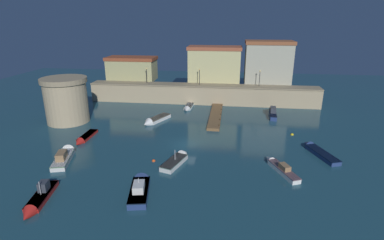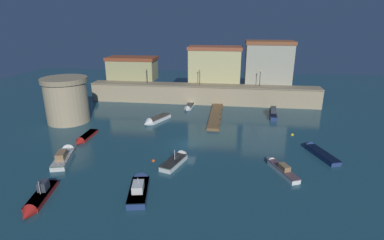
# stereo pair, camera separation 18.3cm
# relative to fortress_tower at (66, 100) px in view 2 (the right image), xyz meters

# --- Properties ---
(ground_plane) EXTENTS (125.54, 125.54, 0.00)m
(ground_plane) POSITION_rel_fortress_tower_xyz_m (22.27, -7.43, -3.98)
(ground_plane) COLOR #1E4756
(quay_wall) EXTENTS (48.41, 3.68, 4.05)m
(quay_wall) POSITION_rel_fortress_tower_xyz_m (22.27, 15.18, -1.95)
(quay_wall) COLOR tan
(quay_wall) RESTS_ON ground
(old_town_backdrop) EXTENTS (41.10, 6.01, 9.10)m
(old_town_backdrop) POSITION_rel_fortress_tower_xyz_m (24.47, 19.71, 3.71)
(old_town_backdrop) COLOR tan
(old_town_backdrop) RESTS_ON ground
(fortress_tower) EXTENTS (7.69, 7.69, 7.84)m
(fortress_tower) POSITION_rel_fortress_tower_xyz_m (0.00, 0.00, 0.00)
(fortress_tower) COLOR tan
(fortress_tower) RESTS_ON ground
(pier_dock) EXTENTS (2.07, 15.02, 0.70)m
(pier_dock) POSITION_rel_fortress_tower_xyz_m (25.69, 5.98, -3.74)
(pier_dock) COLOR brown
(pier_dock) RESTS_ON ground
(quay_lamp_0) EXTENTS (0.32, 0.32, 3.34)m
(quay_lamp_0) POSITION_rel_fortress_tower_xyz_m (10.21, 15.18, 2.29)
(quay_lamp_0) COLOR black
(quay_lamp_0) RESTS_ON quay_wall
(quay_lamp_1) EXTENTS (0.32, 0.32, 3.38)m
(quay_lamp_1) POSITION_rel_fortress_tower_xyz_m (21.62, 15.18, 2.32)
(quay_lamp_1) COLOR black
(quay_lamp_1) RESTS_ON quay_wall
(quay_lamp_2) EXTENTS (0.32, 0.32, 3.28)m
(quay_lamp_2) POSITION_rel_fortress_tower_xyz_m (34.04, 15.18, 2.26)
(quay_lamp_2) COLOR black
(quay_lamp_2) RESTS_ON quay_wall
(moored_boat_0) EXTENTS (1.65, 6.04, 1.27)m
(moored_boat_0) POSITION_rel_fortress_tower_xyz_m (19.88, 10.73, -3.69)
(moored_boat_0) COLOR white
(moored_boat_0) RESTS_ON ground
(moored_boat_1) EXTENTS (3.74, 6.64, 1.41)m
(moored_boat_1) POSITION_rel_fortress_tower_xyz_m (34.53, -13.60, -3.58)
(moored_boat_1) COLOR white
(moored_boat_1) RESTS_ON ground
(moored_boat_2) EXTENTS (2.57, 6.71, 2.41)m
(moored_boat_2) POSITION_rel_fortress_tower_xyz_m (9.82, -23.79, -3.61)
(moored_boat_2) COLOR red
(moored_boat_2) RESTS_ON ground
(moored_boat_3) EXTENTS (1.36, 5.95, 1.25)m
(moored_boat_3) POSITION_rel_fortress_tower_xyz_m (6.66, -7.68, -3.74)
(moored_boat_3) COLOR red
(moored_boat_3) RESTS_ON ground
(moored_boat_4) EXTENTS (4.25, 6.66, 1.62)m
(moored_boat_4) POSITION_rel_fortress_tower_xyz_m (15.16, 1.61, -3.62)
(moored_boat_4) COLOR white
(moored_boat_4) RESTS_ON ground
(moored_boat_5) EXTENTS (1.63, 7.40, 1.82)m
(moored_boat_5) POSITION_rel_fortress_tower_xyz_m (36.31, 8.37, -3.37)
(moored_boat_5) COLOR navy
(moored_boat_5) RESTS_ON ground
(moored_boat_6) EXTENTS (3.01, 6.80, 2.51)m
(moored_boat_6) POSITION_rel_fortress_tower_xyz_m (19.15, -20.08, -3.51)
(moored_boat_6) COLOR navy
(moored_boat_6) RESTS_ON ground
(moored_boat_7) EXTENTS (3.28, 6.06, 2.37)m
(moored_boat_7) POSITION_rel_fortress_tower_xyz_m (21.95, -12.98, -3.63)
(moored_boat_7) COLOR silver
(moored_boat_7) RESTS_ON ground
(moored_boat_8) EXTENTS (3.59, 7.29, 2.01)m
(moored_boat_8) POSITION_rel_fortress_tower_xyz_m (7.12, -13.91, -3.53)
(moored_boat_8) COLOR silver
(moored_boat_8) RESTS_ON ground
(moored_boat_9) EXTENTS (3.79, 7.24, 1.35)m
(moored_boat_9) POSITION_rel_fortress_tower_xyz_m (40.28, -8.00, -3.64)
(moored_boat_9) COLOR navy
(moored_boat_9) RESTS_ON ground
(mooring_buoy_0) EXTENTS (0.46, 0.46, 0.46)m
(mooring_buoy_0) POSITION_rel_fortress_tower_xyz_m (18.81, -13.22, -3.98)
(mooring_buoy_0) COLOR #EA4C19
(mooring_buoy_0) RESTS_ON ground
(mooring_buoy_1) EXTENTS (0.50, 0.50, 0.50)m
(mooring_buoy_1) POSITION_rel_fortress_tower_xyz_m (38.15, -1.46, -3.98)
(mooring_buoy_1) COLOR yellow
(mooring_buoy_1) RESTS_ON ground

